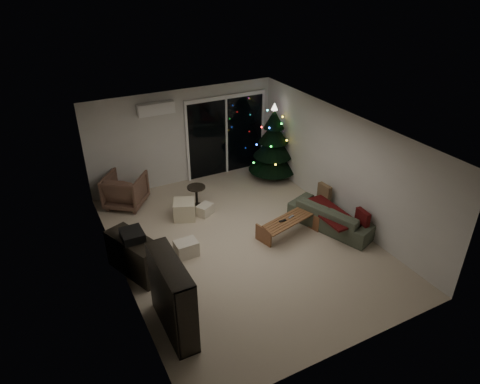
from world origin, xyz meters
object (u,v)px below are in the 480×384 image
(sofa, at_px, (332,216))
(bookshelf, at_px, (162,300))
(media_cabinet, at_px, (135,256))
(christmas_tree, at_px, (273,142))
(armchair, at_px, (125,190))
(coffee_table, at_px, (288,227))

(sofa, bearing_deg, bookshelf, 85.91)
(media_cabinet, xyz_separation_m, christmas_tree, (4.41, 2.27, 0.66))
(armchair, distance_m, christmas_tree, 3.99)
(armchair, bearing_deg, coffee_table, 171.26)
(bookshelf, xyz_separation_m, christmas_tree, (4.41, 3.94, 0.38))
(armchair, bearing_deg, sofa, 178.74)
(bookshelf, height_order, armchair, bookshelf)
(media_cabinet, bearing_deg, armchair, 58.11)
(coffee_table, bearing_deg, media_cabinet, 160.09)
(bookshelf, distance_m, sofa, 4.48)
(bookshelf, distance_m, armchair, 4.31)
(armchair, xyz_separation_m, christmas_tree, (3.93, -0.33, 0.63))
(media_cabinet, bearing_deg, sofa, -27.86)
(armchair, distance_m, coffee_table, 4.02)
(bookshelf, height_order, christmas_tree, christmas_tree)
(bookshelf, height_order, sofa, bookshelf)
(media_cabinet, height_order, coffee_table, media_cabinet)
(bookshelf, height_order, coffee_table, bookshelf)
(armchair, height_order, christmas_tree, christmas_tree)
(media_cabinet, xyz_separation_m, coffee_table, (3.25, -0.30, -0.18))
(armchair, bearing_deg, media_cabinet, 117.22)
(armchair, relative_size, christmas_tree, 0.43)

